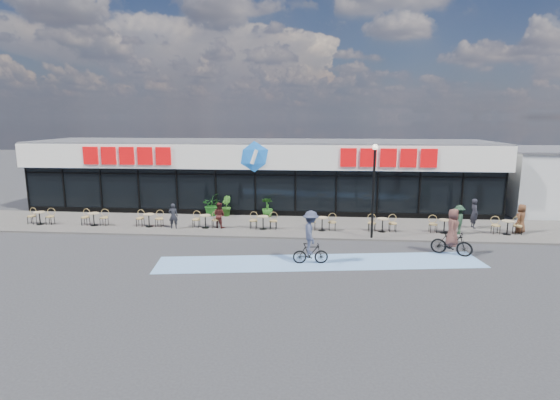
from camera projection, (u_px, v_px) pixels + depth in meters
The scene contains 24 objects.
ground at pixel (235, 250), 20.62m from camera, with size 120.00×120.00×0.00m, color #28282B.
sidewalk at pixel (250, 225), 25.01m from camera, with size 44.00×5.00×0.10m, color #534F4A.
bike_lane at pixel (320, 262), 18.81m from camera, with size 14.00×2.20×0.01m, color #668FC1.
building at pixel (261, 174), 29.90m from camera, with size 30.60×6.57×4.75m.
lamp_post at pixel (374, 183), 21.76m from camera, with size 0.28×0.28×4.75m.
bistro_set_0 at pixel (41, 216), 25.06m from camera, with size 1.54×0.62×0.90m.
bistro_set_1 at pixel (95, 217), 24.79m from camera, with size 1.54×0.62×0.90m.
bistro_set_2 at pixel (150, 218), 24.52m from camera, with size 1.54×0.62×0.90m.
bistro_set_3 at pixel (206, 220), 24.25m from camera, with size 1.54×0.62×0.90m.
bistro_set_4 at pixel (263, 221), 23.98m from camera, with size 1.54×0.62×0.90m.
bistro_set_5 at pixel (322, 222), 23.71m from camera, with size 1.54×0.62×0.90m.
bistro_set_6 at pixel (382, 223), 23.44m from camera, with size 1.54×0.62×0.90m.
bistro_set_7 at pixel (444, 224), 23.17m from camera, with size 1.54×0.62×0.90m.
bistro_set_8 at pixel (507, 226), 22.90m from camera, with size 1.54×0.62×0.90m.
potted_plant_left at pixel (210, 205), 27.25m from camera, with size 1.23×1.06×1.36m, color #195317.
potted_plant_mid at pixel (226, 206), 27.12m from camera, with size 0.69×0.55×1.25m, color #275618.
potted_plant_right at pixel (267, 207), 26.92m from camera, with size 0.67×0.67×1.19m, color #1E4E16.
patron_left at pixel (173, 216), 24.05m from camera, with size 0.51×0.34×1.41m, color black.
patron_right at pixel (219, 215), 24.21m from camera, with size 0.70×0.54×1.43m, color #411817.
pedestrian_a at pixel (459, 220), 22.90m from camera, with size 0.99×0.57×1.53m, color #1B3221.
pedestrian_b at pixel (474, 213), 24.12m from camera, with size 0.60×0.40×1.65m, color black.
pedestrian_c at pixel (521, 219), 23.10m from camera, with size 0.76×0.49×1.55m, color #51301C.
cyclist_a at pixel (311, 238), 18.45m from camera, with size 1.55×1.27×2.31m.
cyclist_b at pixel (452, 237), 19.65m from camera, with size 1.86×1.19×2.14m.
Camera 1 is at (3.80, -19.57, 6.15)m, focal length 28.00 mm.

